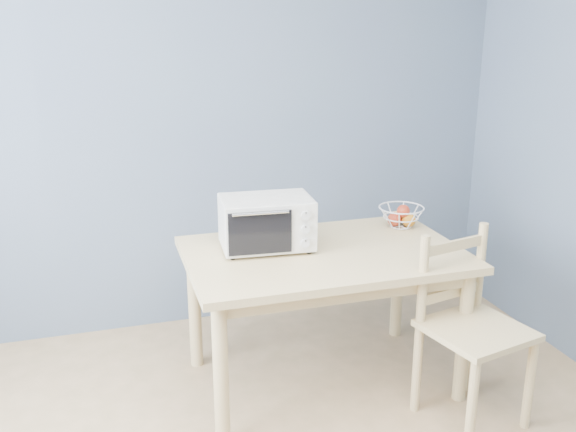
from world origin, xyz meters
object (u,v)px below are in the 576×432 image
object	(u,v)px
toaster_oven	(263,222)
dining_chair	(469,330)
dining_table	(324,269)
fruit_basket	(401,216)

from	to	relation	value
toaster_oven	dining_chair	size ratio (longest dim) A/B	0.52
dining_table	toaster_oven	distance (m)	0.40
dining_chair	toaster_oven	bearing A→B (deg)	131.74
toaster_oven	dining_chair	distance (m)	1.14
dining_table	toaster_oven	world-z (taller)	toaster_oven
dining_table	dining_chair	world-z (taller)	dining_chair
dining_table	dining_chair	xyz separation A→B (m)	(0.57, -0.49, -0.19)
toaster_oven	fruit_basket	bearing A→B (deg)	12.50
dining_table	dining_chair	distance (m)	0.77
toaster_oven	fruit_basket	xyz separation A→B (m)	(0.84, 0.12, -0.08)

